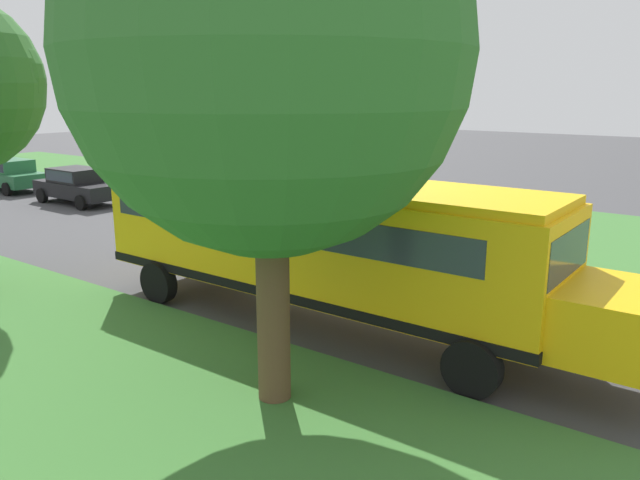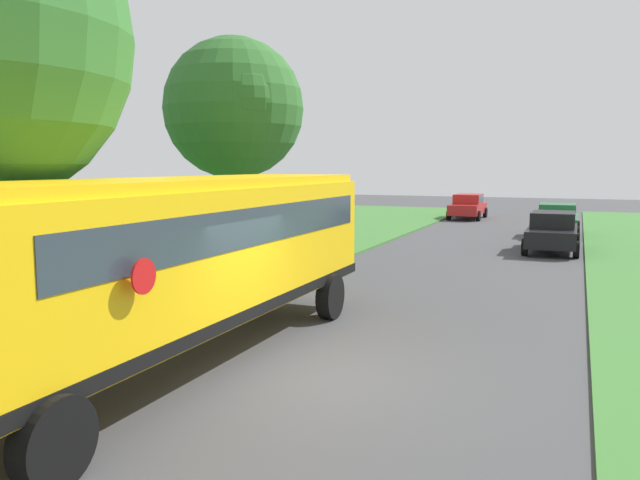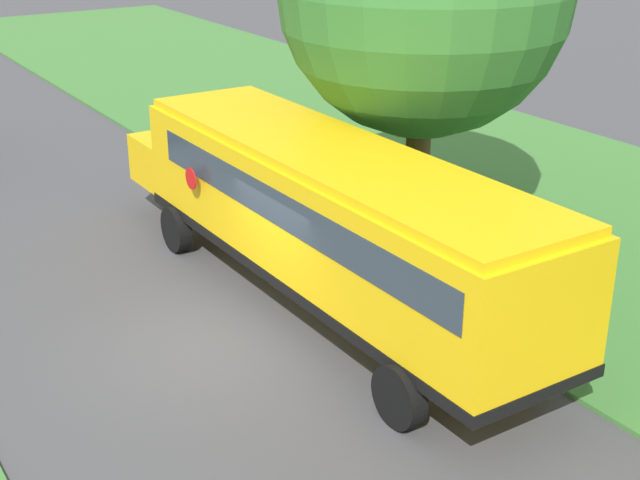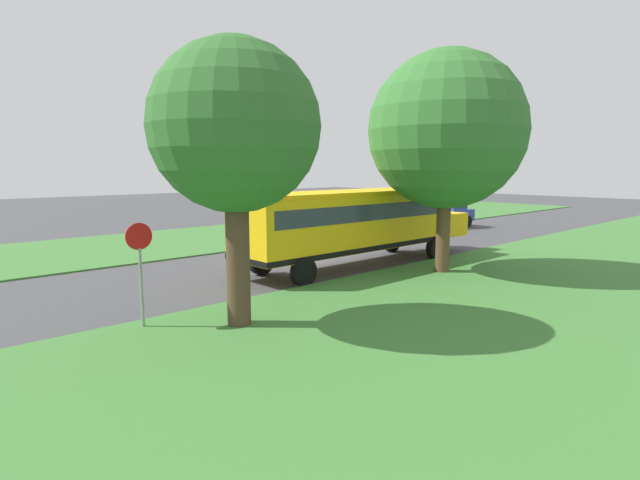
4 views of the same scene
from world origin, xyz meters
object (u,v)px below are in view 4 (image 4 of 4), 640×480
Objects in this scene: school_bus at (356,220)px; stop_sign at (140,263)px; pickup_truck at (443,212)px; oak_tree_roadside_mid at (236,128)px; oak_tree_beside_bus at (446,127)px.

stop_sign is at bearing 101.61° from school_bus.
pickup_truck is 1.97× the size of stop_sign.
oak_tree_roadside_mid is (-8.69, 22.30, 4.00)m from pickup_truck.
oak_tree_roadside_mid is 4.14m from stop_sign.
oak_tree_beside_bus reaches higher than stop_sign.
oak_tree_roadside_mid reaches higher than school_bus.
school_bus is 15.21m from pickup_truck.
pickup_truck is 16.20m from oak_tree_beside_bus.
oak_tree_beside_bus is (-8.57, 12.97, 4.52)m from pickup_truck.
oak_tree_beside_bus reaches higher than school_bus.
school_bus reaches higher than stop_sign.
oak_tree_roadside_mid is (-3.46, 8.05, 3.15)m from school_bus.
oak_tree_beside_bus is 9.34m from oak_tree_roadside_mid.
oak_tree_roadside_mid is (-0.11, 9.33, -0.52)m from oak_tree_beside_bus.
oak_tree_beside_bus reaches higher than oak_tree_roadside_mid.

